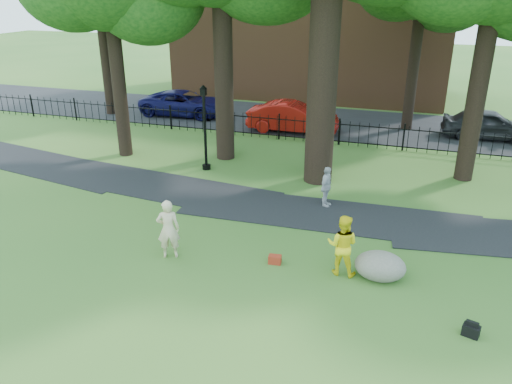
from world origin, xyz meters
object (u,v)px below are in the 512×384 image
(woman, at_px, (168,229))
(boulder, at_px, (380,264))
(man, at_px, (342,245))
(red_sedan, at_px, (293,117))
(lamppost, at_px, (205,129))

(woman, xyz_separation_m, boulder, (5.80, 0.74, -0.48))
(woman, bearing_deg, man, 162.91)
(boulder, relative_size, red_sedan, 0.29)
(man, bearing_deg, woman, 9.26)
(boulder, distance_m, red_sedan, 14.23)
(woman, height_order, boulder, woman)
(boulder, xyz_separation_m, red_sedan, (-5.68, 13.04, 0.38))
(woman, height_order, lamppost, lamppost)
(boulder, bearing_deg, woman, -172.73)
(man, relative_size, red_sedan, 0.36)
(red_sedan, bearing_deg, boulder, -158.60)
(man, distance_m, boulder, 1.12)
(woman, distance_m, man, 4.82)
(lamppost, bearing_deg, man, -46.16)
(lamppost, height_order, red_sedan, lamppost)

